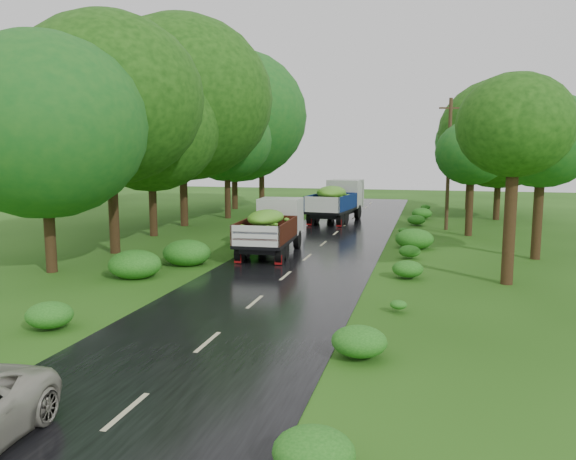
% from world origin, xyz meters
% --- Properties ---
extents(ground, '(120.00, 120.00, 0.00)m').
position_xyz_m(ground, '(0.00, 0.00, 0.00)').
color(ground, '#1D430E').
rests_on(ground, ground).
extents(road, '(6.50, 80.00, 0.02)m').
position_xyz_m(road, '(0.00, 5.00, 0.01)').
color(road, black).
rests_on(road, ground).
extents(road_lines, '(0.12, 69.60, 0.00)m').
position_xyz_m(road_lines, '(0.00, 6.00, 0.02)').
color(road_lines, '#BFB78C').
rests_on(road_lines, road).
extents(truck_near, '(2.39, 6.09, 2.52)m').
position_xyz_m(truck_near, '(-1.84, 12.59, 1.43)').
color(truck_near, black).
rests_on(truck_near, ground).
extents(truck_far, '(3.16, 6.96, 2.82)m').
position_xyz_m(truck_far, '(-0.86, 25.77, 1.60)').
color(truck_far, black).
rests_on(truck_far, ground).
extents(utility_pole, '(1.38, 0.51, 8.10)m').
position_xyz_m(utility_pole, '(6.45, 23.27, 4.17)').
color(utility_pole, '#382616').
rests_on(utility_pole, ground).
extents(trees_left, '(6.06, 33.68, 10.39)m').
position_xyz_m(trees_left, '(-9.92, 21.79, 7.11)').
color(trees_left, black).
rests_on(trees_left, ground).
extents(trees_right, '(5.92, 30.82, 7.99)m').
position_xyz_m(trees_right, '(9.22, 24.78, 5.62)').
color(trees_right, black).
rests_on(trees_right, ground).
extents(shrubs, '(11.90, 44.00, 0.70)m').
position_xyz_m(shrubs, '(0.00, 14.00, 0.35)').
color(shrubs, '#1A6117').
rests_on(shrubs, ground).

